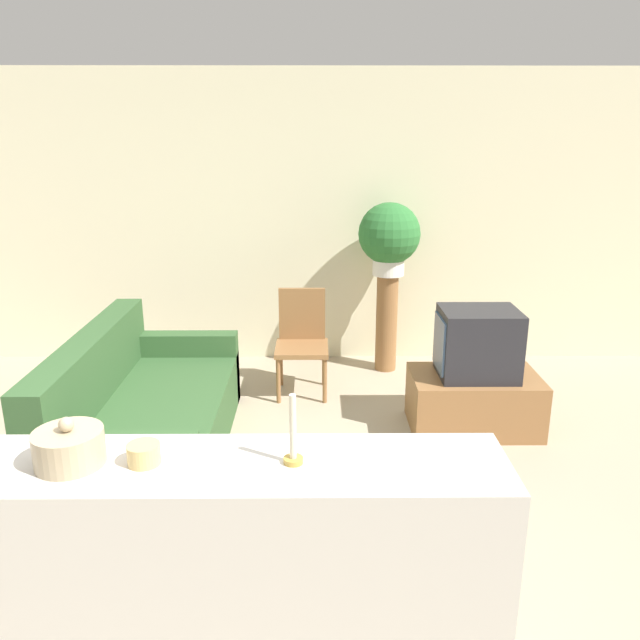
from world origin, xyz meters
TOP-DOWN VIEW (x-y plane):
  - ground_plane at (0.00, 0.00)m, footprint 14.00×14.00m
  - wall_back at (0.00, 3.43)m, footprint 9.00×0.06m
  - couch at (-0.72, 1.45)m, footprint 0.96×1.94m
  - tv_stand at (1.64, 1.84)m, footprint 0.94×0.58m
  - television at (1.63, 1.84)m, footprint 0.57×0.44m
  - wooden_chair at (0.34, 2.57)m, footprint 0.44×0.44m
  - plant_stand at (1.11, 3.06)m, footprint 0.20×0.20m
  - potted_plant at (1.11, 3.06)m, footprint 0.55×0.55m
  - foreground_counter at (0.00, -0.49)m, footprint 2.28×0.44m
  - decorative_bowl at (-0.40, -0.49)m, footprint 0.24×0.24m
  - candle_jar at (-0.14, -0.49)m, footprint 0.12×0.12m
  - candlestick at (0.38, -0.49)m, footprint 0.07×0.07m

SIDE VIEW (x-z plane):
  - ground_plane at x=0.00m, z-range 0.00..0.00m
  - tv_stand at x=1.64m, z-range 0.00..0.42m
  - couch at x=-0.72m, z-range -0.14..0.72m
  - plant_stand at x=1.11m, z-range 0.00..0.91m
  - wooden_chair at x=0.34m, z-range 0.04..0.92m
  - foreground_counter at x=0.00m, z-range 0.00..1.03m
  - television at x=1.63m, z-range 0.42..0.92m
  - candle_jar at x=-0.14m, z-range 1.03..1.11m
  - decorative_bowl at x=-0.40m, z-range 1.01..1.19m
  - candlestick at x=0.38m, z-range 0.99..1.25m
  - potted_plant at x=1.11m, z-range 0.94..1.59m
  - wall_back at x=0.00m, z-range 0.00..2.70m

